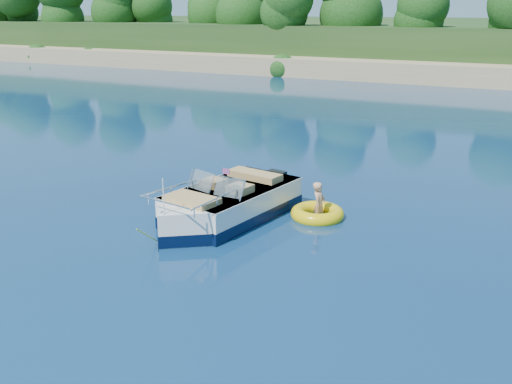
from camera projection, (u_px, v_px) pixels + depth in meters
ground at (174, 264)px, 12.69m from camera, size 160.00×160.00×0.00m
shoreline at (490, 49)px, 66.37m from camera, size 170.00×59.00×6.00m
treeline at (467, 7)px, 45.69m from camera, size 150.00×7.12×8.19m
motorboat at (224, 207)px, 15.21m from camera, size 2.63×5.72×1.91m
tow_tube at (317, 214)px, 15.50m from camera, size 1.83×1.83×0.39m
boy at (319, 217)px, 15.54m from camera, size 0.39×0.75×1.42m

